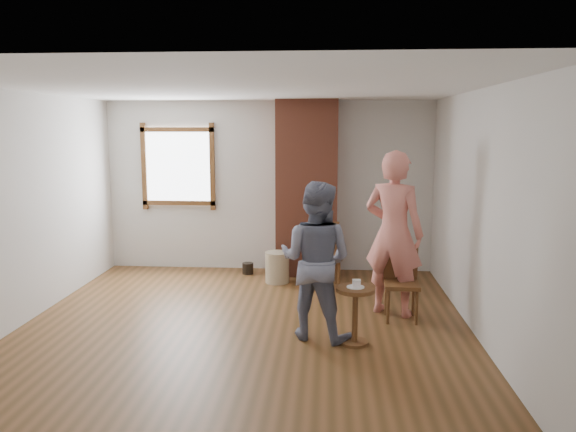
# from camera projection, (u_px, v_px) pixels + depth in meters

# --- Properties ---
(ground) EXTENTS (5.50, 5.50, 0.00)m
(ground) POSITION_uv_depth(u_px,v_px,m) (243.00, 331.00, 6.13)
(ground) COLOR brown
(ground) RESTS_ON ground
(room_shell) EXTENTS (5.04, 5.52, 2.62)m
(room_shell) POSITION_uv_depth(u_px,v_px,m) (244.00, 162.00, 6.45)
(room_shell) COLOR silver
(room_shell) RESTS_ON ground
(brick_chimney) EXTENTS (0.90, 0.50, 2.60)m
(brick_chimney) POSITION_uv_depth(u_px,v_px,m) (307.00, 188.00, 8.35)
(brick_chimney) COLOR #A3523A
(brick_chimney) RESTS_ON ground
(stoneware_crock) EXTENTS (0.39, 0.39, 0.44)m
(stoneware_crock) POSITION_uv_depth(u_px,v_px,m) (277.00, 267.00, 8.02)
(stoneware_crock) COLOR tan
(stoneware_crock) RESTS_ON ground
(dark_pot) EXTENTS (0.21, 0.21, 0.17)m
(dark_pot) POSITION_uv_depth(u_px,v_px,m) (248.00, 268.00, 8.50)
(dark_pot) COLOR black
(dark_pot) RESTS_ON ground
(dining_chair_left) EXTENTS (0.46, 0.46, 0.89)m
(dining_chair_left) POSITION_uv_depth(u_px,v_px,m) (325.00, 251.00, 7.79)
(dining_chair_left) COLOR brown
(dining_chair_left) RESTS_ON ground
(dining_chair_right) EXTENTS (0.40, 0.40, 0.84)m
(dining_chair_right) POSITION_uv_depth(u_px,v_px,m) (401.00, 279.00, 6.48)
(dining_chair_right) COLOR brown
(dining_chair_right) RESTS_ON ground
(side_table) EXTENTS (0.40, 0.40, 0.60)m
(side_table) POSITION_uv_depth(u_px,v_px,m) (355.00, 306.00, 5.70)
(side_table) COLOR brown
(side_table) RESTS_ON ground
(cake_plate) EXTENTS (0.18, 0.18, 0.01)m
(cake_plate) POSITION_uv_depth(u_px,v_px,m) (355.00, 287.00, 5.66)
(cake_plate) COLOR white
(cake_plate) RESTS_ON side_table
(cake_slice) EXTENTS (0.08, 0.07, 0.06)m
(cake_slice) POSITION_uv_depth(u_px,v_px,m) (357.00, 284.00, 5.66)
(cake_slice) COLOR white
(cake_slice) RESTS_ON cake_plate
(man) EXTENTS (0.97, 0.86, 1.66)m
(man) POSITION_uv_depth(u_px,v_px,m) (316.00, 260.00, 5.84)
(man) COLOR black
(man) RESTS_ON ground
(person_pink) EXTENTS (0.84, 0.74, 1.94)m
(person_pink) POSITION_uv_depth(u_px,v_px,m) (394.00, 233.00, 6.56)
(person_pink) COLOR #E58172
(person_pink) RESTS_ON ground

